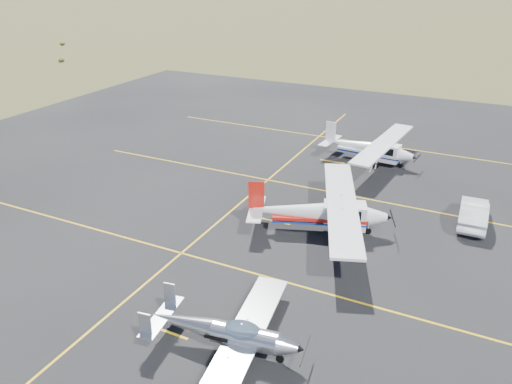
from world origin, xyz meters
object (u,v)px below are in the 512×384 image
Objects in this scene: aircraft_cessna at (320,211)px; aircraft_plain at (369,147)px; aircraft_low_wing at (228,333)px; sedan at (473,213)px.

aircraft_plain is at bearing 71.30° from aircraft_cessna.
aircraft_cessna is at bearing 81.93° from aircraft_low_wing.
aircraft_cessna is (0.01, 10.79, 0.43)m from aircraft_low_wing.
sedan is (7.83, 4.91, -0.59)m from aircraft_cessna.
aircraft_plain is (-0.29, 12.25, -0.12)m from aircraft_cessna.
aircraft_low_wing is 23.04m from aircraft_plain.
sedan is (8.12, -7.35, -0.47)m from aircraft_plain.
aircraft_plain is at bearing -44.06° from sedan.
aircraft_cessna is 1.08× the size of aircraft_plain.
aircraft_cessna reaches higher than aircraft_plain.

